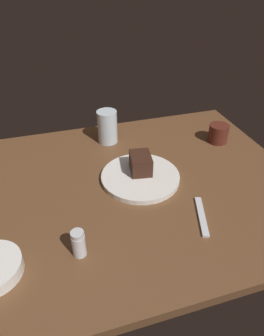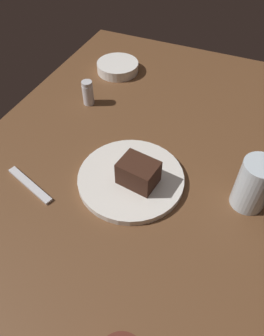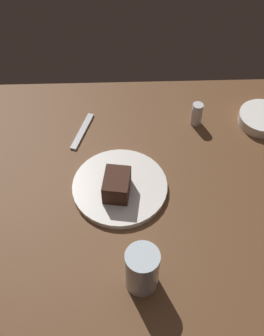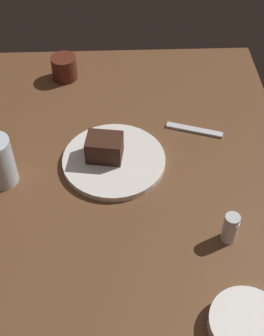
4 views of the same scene
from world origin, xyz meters
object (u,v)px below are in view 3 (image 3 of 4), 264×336
chocolate_cake_slice (117,185)px  side_bowl (262,119)px  salt_shaker (197,114)px  water_glass (142,270)px  dessert_plate (120,187)px  dessert_spoon (82,131)px

chocolate_cake_slice → side_bowl: chocolate_cake_slice is taller
salt_shaker → water_glass: (18.75, 50.60, 2.57)cm
dessert_plate → water_glass: 27.46cm
water_glass → dessert_spoon: water_glass is taller
side_bowl → dessert_spoon: side_bowl is taller
dessert_plate → side_bowl: size_ratio=1.80×
dessert_plate → chocolate_cake_slice: (0.73, 2.17, 3.83)cm
dessert_plate → side_bowl: (-43.35, -23.72, 0.80)cm
chocolate_cake_slice → salt_shaker: chocolate_cake_slice is taller
water_glass → dessert_spoon: (15.49, -47.88, -5.91)cm
chocolate_cake_slice → water_glass: 24.97cm
chocolate_cake_slice → dessert_spoon: chocolate_cake_slice is taller
dessert_plate → salt_shaker: (-23.32, -24.07, 2.88)cm
dessert_plate → chocolate_cake_slice: size_ratio=2.96×
dessert_spoon → side_bowl: bearing=111.3°
salt_shaker → side_bowl: size_ratio=0.53×
dessert_plate → salt_shaker: 33.64cm
side_bowl → salt_shaker: bearing=-1.0°
water_glass → side_bowl: size_ratio=0.89×
salt_shaker → dessert_spoon: bearing=4.5°
side_bowl → dessert_plate: bearing=28.7°
chocolate_cake_slice → salt_shaker: 35.61cm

